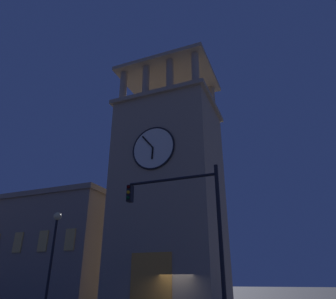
{
  "coord_description": "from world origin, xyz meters",
  "views": [
    {
      "loc": [
        -8.04,
        20.29,
        2.14
      ],
      "look_at": [
        2.08,
        -4.49,
        13.63
      ],
      "focal_mm": 32.58,
      "sensor_mm": 36.0,
      "label": 1
    }
  ],
  "objects_px": {
    "adjacent_wing_building": "(21,249)",
    "street_lamp": "(53,245)",
    "clocktower": "(169,192)",
    "traffic_signal_near": "(188,220)"
  },
  "relations": [
    {
      "from": "traffic_signal_near",
      "to": "clocktower",
      "type": "bearing_deg",
      "value": -65.12
    },
    {
      "from": "clocktower",
      "to": "street_lamp",
      "type": "distance_m",
      "value": 12.34
    },
    {
      "from": "street_lamp",
      "to": "clocktower",
      "type": "bearing_deg",
      "value": -104.23
    },
    {
      "from": "adjacent_wing_building",
      "to": "street_lamp",
      "type": "xyz_separation_m",
      "value": [
        -13.95,
        10.84,
        -1.14
      ]
    },
    {
      "from": "traffic_signal_near",
      "to": "adjacent_wing_building",
      "type": "bearing_deg",
      "value": -30.21
    },
    {
      "from": "clocktower",
      "to": "traffic_signal_near",
      "type": "relative_size",
      "value": 3.85
    },
    {
      "from": "clocktower",
      "to": "traffic_signal_near",
      "type": "xyz_separation_m",
      "value": [
        -6.08,
        13.12,
        -5.1
      ]
    },
    {
      "from": "adjacent_wing_building",
      "to": "traffic_signal_near",
      "type": "xyz_separation_m",
      "value": [
        -22.74,
        13.24,
        -0.75
      ]
    },
    {
      "from": "clocktower",
      "to": "adjacent_wing_building",
      "type": "height_order",
      "value": "clocktower"
    },
    {
      "from": "adjacent_wing_building",
      "to": "street_lamp",
      "type": "relative_size",
      "value": 3.63
    }
  ]
}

